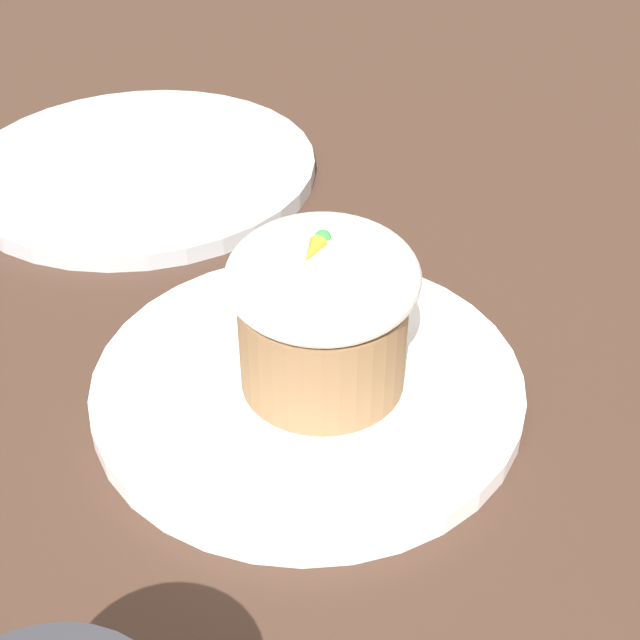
{
  "coord_description": "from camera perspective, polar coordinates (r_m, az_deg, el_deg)",
  "views": [
    {
      "loc": [
        0.37,
        0.16,
        0.36
      ],
      "look_at": [
        0.0,
        0.01,
        0.06
      ],
      "focal_mm": 50.0,
      "sensor_mm": 36.0,
      "label": 1
    }
  ],
  "objects": [
    {
      "name": "ground_plane",
      "position": [
        0.54,
        -0.78,
        -4.67
      ],
      "size": [
        4.0,
        4.0,
        0.0
      ],
      "primitive_type": "plane",
      "color": "#3D281E"
    },
    {
      "name": "dessert_plate",
      "position": [
        0.54,
        -0.79,
        -4.11
      ],
      "size": [
        0.26,
        0.26,
        0.01
      ],
      "color": "white",
      "rests_on": "ground_plane"
    },
    {
      "name": "carrot_cake",
      "position": [
        0.49,
        -0.0,
        0.53
      ],
      "size": [
        0.11,
        0.11,
        0.1
      ],
      "color": "olive",
      "rests_on": "dessert_plate"
    },
    {
      "name": "spoon",
      "position": [
        0.56,
        -0.77,
        -0.71
      ],
      "size": [
        0.1,
        0.1,
        0.01
      ],
      "color": "silver",
      "rests_on": "dessert_plate"
    },
    {
      "name": "side_plate",
      "position": [
        0.78,
        -11.36,
        9.53
      ],
      "size": [
        0.3,
        0.3,
        0.01
      ],
      "color": "#B2B7BC",
      "rests_on": "ground_plane"
    }
  ]
}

